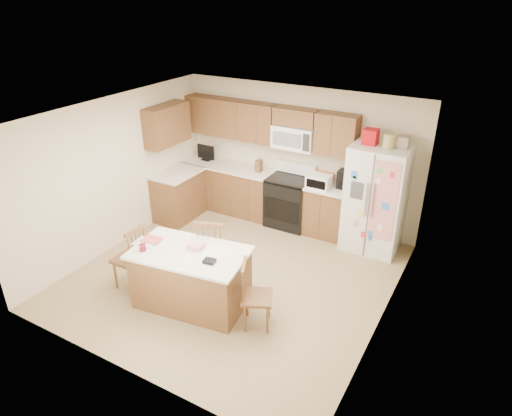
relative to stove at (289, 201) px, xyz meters
The scene contains 9 objects.
ground 1.99m from the stove, 90.00° to the right, with size 4.50×4.50×0.00m, color #8C7856.
room_shell 2.16m from the stove, 90.00° to the right, with size 4.60×4.60×2.52m.
cabinetry 1.09m from the stove, behind, with size 3.36×1.56×2.15m.
stove is the anchor object (origin of this frame).
refrigerator 1.63m from the stove, ahead, with size 0.90×0.79×2.04m.
island 2.80m from the stove, 93.04° to the right, with size 1.66×1.11×0.94m.
windsor_chair_left 3.11m from the stove, 111.74° to the right, with size 0.42×0.44×1.00m.
windsor_chair_back 2.20m from the stove, 95.26° to the right, with size 0.58×0.57×1.06m.
windsor_chair_right 2.87m from the stove, 73.12° to the right, with size 0.52×0.53×0.94m.
Camera 1 is at (3.17, -4.93, 4.04)m, focal length 32.00 mm.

